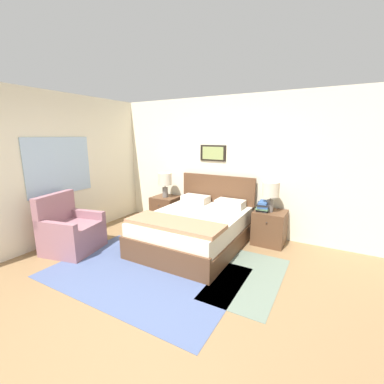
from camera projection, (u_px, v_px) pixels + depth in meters
The scene contains 16 objects.
ground_plane at pixel (132, 307), 2.85m from camera, with size 16.00×16.00×0.00m, color olive.
wall_back at pixel (229, 165), 4.99m from camera, with size 7.23×0.09×2.60m.
wall_left at pixel (82, 166), 4.92m from camera, with size 0.08×5.21×2.60m.
area_rug_main at pixel (143, 273), 3.56m from camera, with size 2.60×1.69×0.01m.
area_rug_bedside at pixel (248, 277), 3.44m from camera, with size 0.83×1.54×0.01m.
bed at pixel (195, 228), 4.40m from camera, with size 1.52×1.96×1.10m.
armchair at pixel (71, 232), 4.21m from camera, with size 0.89×0.91×0.94m.
nightstand_near_window at pixel (166, 210), 5.54m from camera, with size 0.53×0.53×0.59m.
nightstand_by_door at pixel (269, 227), 4.49m from camera, with size 0.53×0.53×0.59m.
table_lamp_near_window at pixel (165, 181), 5.37m from camera, with size 0.28×0.28×0.52m.
table_lamp_by_door at pixel (271, 191), 4.33m from camera, with size 0.28×0.28×0.52m.
book_thick_bottom at pixel (263, 210), 4.44m from camera, with size 0.21×0.23×0.04m.
book_hardcover_middle at pixel (263, 208), 4.43m from camera, with size 0.21×0.26×0.03m.
book_novel_upper at pixel (263, 206), 4.42m from camera, with size 0.21×0.28×0.04m.
book_slim_near_top at pixel (263, 204), 4.41m from camera, with size 0.24×0.30×0.03m.
book_paperback_top at pixel (263, 202), 4.41m from camera, with size 0.16×0.29×0.03m.
Camera 1 is at (1.81, -1.86, 1.86)m, focal length 24.00 mm.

